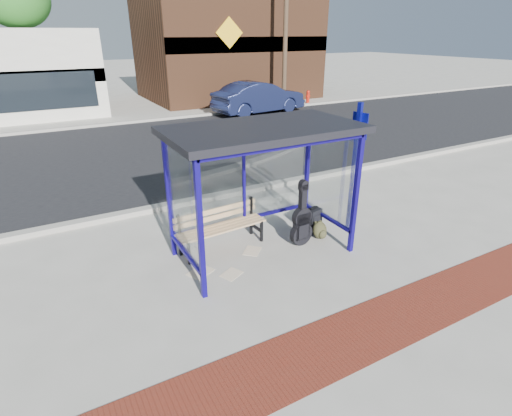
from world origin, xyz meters
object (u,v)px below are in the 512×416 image
guitar_bag (302,223)px  fire_hydrant (308,96)px  parked_car (259,98)px  suitcase (313,220)px  backpack (320,231)px  bench (220,225)px

guitar_bag → fire_hydrant: guitar_bag is taller
parked_car → fire_hydrant: parked_car is taller
suitcase → fire_hydrant: (9.60, 13.57, 0.13)m
fire_hydrant → parked_car: bearing=-160.5°
suitcase → fire_hydrant: bearing=40.3°
parked_car → backpack: bearing=148.1°
suitcase → guitar_bag: bearing=-163.6°
bench → guitar_bag: (1.42, -0.67, -0.01)m
bench → backpack: size_ratio=4.96×
suitcase → backpack: bearing=-114.0°
suitcase → backpack: 0.32m
backpack → parked_car: 13.62m
guitar_bag → fire_hydrant: bearing=50.3°
bench → suitcase: bearing=-14.7°
parked_car → guitar_bag: bearing=146.3°
bench → backpack: (1.90, -0.66, -0.30)m
guitar_bag → backpack: bearing=-2.2°
suitcase → backpack: suitcase is taller
suitcase → parked_car: size_ratio=0.12×
guitar_bag → parked_car: 13.82m
bench → backpack: bearing=-23.6°
backpack → fire_hydrant: bearing=57.9°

